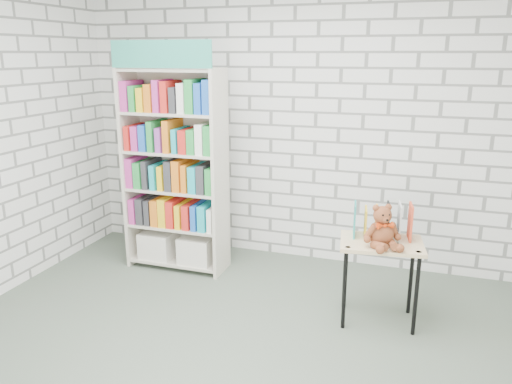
% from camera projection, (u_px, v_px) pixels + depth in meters
% --- Properties ---
extents(ground, '(4.50, 4.50, 0.00)m').
position_uv_depth(ground, '(221.00, 356.00, 3.60)').
color(ground, '#4B574A').
rests_on(ground, ground).
extents(room_shell, '(4.52, 4.02, 2.81)m').
position_uv_depth(room_shell, '(216.00, 107.00, 3.13)').
color(room_shell, silver).
rests_on(room_shell, ground).
extents(bookshelf, '(0.99, 0.39, 2.23)m').
position_uv_depth(bookshelf, '(175.00, 169.00, 4.88)').
color(bookshelf, beige).
rests_on(bookshelf, ground).
extents(display_table, '(0.69, 0.52, 0.69)m').
position_uv_depth(display_table, '(381.00, 253.00, 3.94)').
color(display_table, tan).
rests_on(display_table, ground).
extents(table_books, '(0.47, 0.25, 0.26)m').
position_uv_depth(table_books, '(382.00, 222.00, 3.97)').
color(table_books, teal).
rests_on(table_books, display_table).
extents(teddy_bear, '(0.32, 0.30, 0.33)m').
position_uv_depth(teddy_bear, '(382.00, 230.00, 3.78)').
color(teddy_bear, maroon).
rests_on(teddy_bear, display_table).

